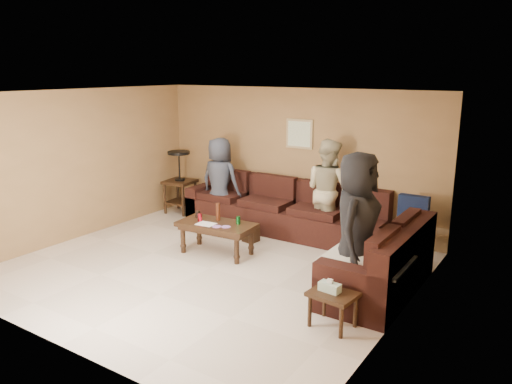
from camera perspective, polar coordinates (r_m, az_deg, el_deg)
room at (r=6.89m, az=-5.64°, el=4.20°), size 5.60×5.50×2.50m
sectional_sofa at (r=8.03m, az=6.00°, el=-4.25°), size 4.65×2.90×0.97m
coffee_table at (r=7.77m, az=-4.53°, el=-4.07°), size 1.24×0.69×0.78m
end_table_left at (r=10.04m, az=-8.71°, el=1.28°), size 0.60×0.60×1.24m
side_table_right at (r=5.70m, az=8.73°, el=-11.70°), size 0.54×0.46×0.56m
waste_bin at (r=8.37m, az=-0.60°, el=-4.79°), size 0.25×0.25×0.27m
wall_art at (r=8.88m, az=4.99°, el=6.63°), size 0.52×0.04×0.52m
person_left at (r=9.22m, az=-4.14°, el=1.26°), size 0.81×0.55×1.61m
person_middle at (r=8.37m, az=8.23°, el=0.21°), size 1.00×0.89×1.71m
person_right at (r=6.29m, az=11.40°, el=-3.83°), size 0.69×0.97×1.86m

